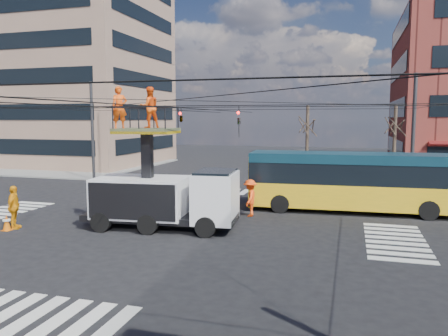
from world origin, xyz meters
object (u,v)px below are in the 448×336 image
traffic_cone (7,222)px  worker_ground (14,207)px  utility_truck (164,183)px  city_bus (356,181)px  flagger (250,198)px

traffic_cone → worker_ground: (0.11, 0.37, 0.63)m
utility_truck → worker_ground: (-6.63, -1.98, -1.11)m
city_bus → flagger: size_ratio=5.99×
city_bus → worker_ground: city_bus is taller
worker_ground → utility_truck: bearing=-94.7°
traffic_cone → flagger: 11.61m
utility_truck → city_bus: (8.50, 6.19, -0.38)m
utility_truck → traffic_cone: utility_truck is taller
traffic_cone → worker_ground: 0.74m
utility_truck → traffic_cone: (-6.74, -2.36, -1.73)m
flagger → worker_ground: bearing=-63.0°
city_bus → worker_ground: (-15.14, -8.17, -0.73)m
utility_truck → city_bus: bearing=30.6°
flagger → traffic_cone: bearing=-61.6°
traffic_cone → worker_ground: size_ratio=0.37×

